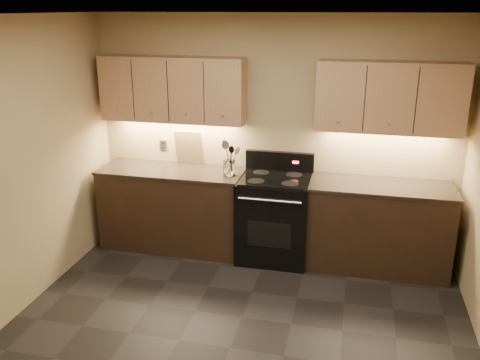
# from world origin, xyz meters

# --- Properties ---
(floor) EXTENTS (4.00, 4.00, 0.00)m
(floor) POSITION_xyz_m (0.00, 0.00, 0.00)
(floor) COLOR black
(floor) RESTS_ON ground
(ceiling) EXTENTS (4.00, 4.00, 0.00)m
(ceiling) POSITION_xyz_m (0.00, 0.00, 2.60)
(ceiling) COLOR silver
(ceiling) RESTS_ON wall_back
(wall_back) EXTENTS (4.00, 0.04, 2.60)m
(wall_back) POSITION_xyz_m (0.00, 2.00, 1.30)
(wall_back) COLOR tan
(wall_back) RESTS_ON ground
(counter_left) EXTENTS (1.62, 0.62, 0.93)m
(counter_left) POSITION_xyz_m (-1.10, 1.70, 0.47)
(counter_left) COLOR black
(counter_left) RESTS_ON ground
(counter_right) EXTENTS (1.46, 0.62, 0.93)m
(counter_right) POSITION_xyz_m (1.18, 1.70, 0.47)
(counter_right) COLOR black
(counter_right) RESTS_ON ground
(stove) EXTENTS (0.76, 0.68, 1.14)m
(stove) POSITION_xyz_m (0.08, 1.68, 0.48)
(stove) COLOR black
(stove) RESTS_ON ground
(upper_cab_left) EXTENTS (1.60, 0.30, 0.70)m
(upper_cab_left) POSITION_xyz_m (-1.10, 1.85, 1.80)
(upper_cab_left) COLOR tan
(upper_cab_left) RESTS_ON wall_back
(upper_cab_right) EXTENTS (1.44, 0.30, 0.70)m
(upper_cab_right) POSITION_xyz_m (1.18, 1.85, 1.80)
(upper_cab_right) COLOR tan
(upper_cab_right) RESTS_ON wall_back
(outlet_plate) EXTENTS (0.08, 0.01, 0.12)m
(outlet_plate) POSITION_xyz_m (-1.30, 1.99, 1.12)
(outlet_plate) COLOR #B2B5BA
(outlet_plate) RESTS_ON wall_back
(utensil_crock) EXTENTS (0.16, 0.16, 0.16)m
(utensil_crock) POSITION_xyz_m (-0.42, 1.66, 1.01)
(utensil_crock) COLOR white
(utensil_crock) RESTS_ON counter_left
(cutting_board) EXTENTS (0.33, 0.13, 0.41)m
(cutting_board) POSITION_xyz_m (-0.96, 1.94, 1.13)
(cutting_board) COLOR tan
(cutting_board) RESTS_ON counter_left
(wooden_spoon) EXTENTS (0.17, 0.12, 0.31)m
(wooden_spoon) POSITION_xyz_m (-0.44, 1.66, 1.10)
(wooden_spoon) COLOR tan
(wooden_spoon) RESTS_ON utensil_crock
(black_spoon) EXTENTS (0.11, 0.15, 0.34)m
(black_spoon) POSITION_xyz_m (-0.42, 1.68, 1.11)
(black_spoon) COLOR black
(black_spoon) RESTS_ON utensil_crock
(steel_spatula) EXTENTS (0.19, 0.11, 0.39)m
(steel_spatula) POSITION_xyz_m (-0.39, 1.67, 1.14)
(steel_spatula) COLOR silver
(steel_spatula) RESTS_ON utensil_crock
(steel_skimmer) EXTENTS (0.18, 0.15, 0.36)m
(steel_skimmer) POSITION_xyz_m (-0.40, 1.64, 1.12)
(steel_skimmer) COLOR silver
(steel_skimmer) RESTS_ON utensil_crock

